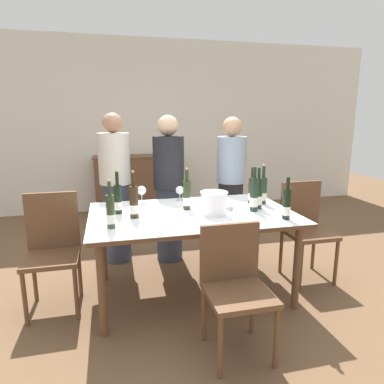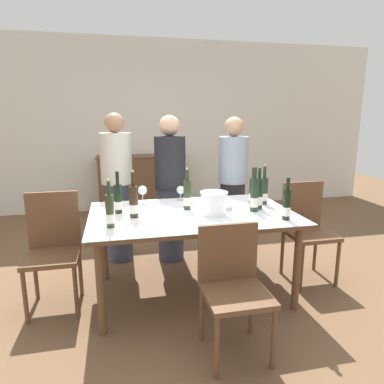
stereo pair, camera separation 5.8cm
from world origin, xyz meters
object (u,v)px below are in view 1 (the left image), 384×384
Objects in this scene: sideboard_cabinet at (138,184)px; person_guest_left at (169,190)px; person_guest_right at (231,187)px; wine_glass_0 at (142,191)px; wine_bottle_2 at (287,204)px; ice_bucket at (214,202)px; chair_near_front at (235,280)px; dining_table at (192,220)px; wine_glass_2 at (229,210)px; wine_glass_1 at (180,191)px; wine_bottle_6 at (252,191)px; person_host at (116,189)px; wine_bottle_5 at (118,199)px; wine_bottle_7 at (111,212)px; wine_bottle_0 at (134,202)px; wine_bottle_8 at (258,194)px; chair_left_end at (52,244)px; chair_right_end at (305,223)px; wine_bottle_1 at (254,195)px; wine_bottle_3 at (187,195)px; wine_bottle_4 at (263,191)px.

sideboard_cabinet is 2.04m from person_guest_left.
wine_glass_0 is at bearing -159.65° from person_guest_right.
person_guest_left is (-0.75, 1.18, -0.09)m from wine_bottle_2.
chair_near_front is at bearing -95.29° from ice_bucket.
wine_glass_2 reaches higher than dining_table.
ice_bucket reaches higher than wine_glass_1.
wine_bottle_2 is 0.49m from wine_glass_2.
wine_bottle_6 is 1.45m from person_host.
wine_bottle_7 is (-0.07, -0.38, -0.00)m from wine_bottle_5.
wine_bottle_0 is 1.05× the size of wine_bottle_8.
wine_bottle_6 is (1.12, 0.20, -0.01)m from wine_bottle_0.
wine_bottle_5 is 0.24× the size of person_guest_right.
chair_left_end is 1.98m from person_guest_right.
sideboard_cabinet is at bearing 94.99° from wine_glass_1.
chair_right_end is at bearing -63.15° from sideboard_cabinet.
chair_right_end is at bearing 39.32° from chair_near_front.
person_guest_left is at bearing 123.80° from wine_bottle_1.
wine_bottle_3 is 0.23× the size of person_guest_left.
wine_bottle_5 is 1.08× the size of wine_bottle_6.
dining_table is at bearing 21.00° from wine_bottle_7.
person_guest_left is at bearing -85.38° from sideboard_cabinet.
sideboard_cabinet is at bearing 113.98° from person_guest_right.
wine_bottle_0 reaches higher than wine_glass_2.
chair_near_front is 0.55× the size of person_guest_right.
wine_bottle_7 reaches higher than sideboard_cabinet.
wine_bottle_3 is 0.53m from wine_glass_2.
chair_right_end reaches higher than wine_glass_1.
wine_bottle_6 is at bearing -15.70° from wine_glass_0.
sideboard_cabinet is 3.62× the size of wine_bottle_1.
wine_bottle_1 is 0.45× the size of chair_near_front.
wine_bottle_2 is (0.69, -0.37, 0.19)m from dining_table.
wine_bottle_6 is 0.22× the size of person_guest_right.
dining_table is 7.42× the size of ice_bucket.
chair_left_end is at bearing 145.54° from chair_near_front.
wine_bottle_3 is 1.01× the size of wine_bottle_8.
dining_table is at bearing 171.39° from wine_bottle_1.
wine_bottle_1 is 2.64× the size of wine_glass_1.
sideboard_cabinet is 2.98m from wine_bottle_8.
dining_table is at bearing -4.40° from chair_left_end.
wine_bottle_7 is at bearing -112.65° from wine_glass_0.
wine_bottle_7 is at bearing -36.23° from chair_left_end.
wine_bottle_3 is 0.76m from wine_bottle_7.
wine_bottle_5 is 0.39m from wine_bottle_7.
wine_bottle_4 reaches higher than wine_glass_0.
person_host reaches higher than wine_bottle_3.
wine_bottle_5 is 2.54× the size of wine_glass_2.
person_guest_left reaches higher than chair_near_front.
person_guest_right is (-0.50, 0.75, 0.24)m from chair_right_end.
person_guest_left reaches higher than wine_bottle_4.
sideboard_cabinet is 1.49× the size of chair_right_end.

